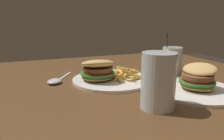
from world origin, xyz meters
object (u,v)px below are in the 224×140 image
at_px(meal_plate_near, 106,75).
at_px(juice_glass, 172,61).
at_px(meal_plate_far, 197,84).
at_px(beer_glass, 158,83).
at_px(spoon, 55,81).

bearing_deg(meal_plate_near, juice_glass, -176.01).
relative_size(meal_plate_near, meal_plate_far, 1.10).
height_order(beer_glass, spoon, beer_glass).
relative_size(meal_plate_near, juice_glass, 1.73).
bearing_deg(spoon, beer_glass, 65.10).
bearing_deg(meal_plate_far, meal_plate_near, -43.07).
height_order(juice_glass, spoon, juice_glass).
distance_m(meal_plate_near, spoon, 0.18).
xyz_separation_m(juice_glass, spoon, (0.47, -0.03, -0.04)).
bearing_deg(juice_glass, meal_plate_far, 71.80).
bearing_deg(beer_glass, meal_plate_near, -81.38).
height_order(meal_plate_near, juice_glass, juice_glass).
height_order(meal_plate_near, beer_glass, beer_glass).
bearing_deg(meal_plate_near, beer_glass, 98.62).
bearing_deg(meal_plate_near, spoon, -16.85).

